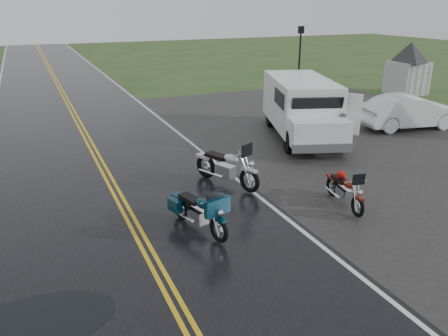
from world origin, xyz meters
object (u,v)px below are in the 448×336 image
motorcycle_red (359,199)px  van_white (291,122)px  lamp_post_far_right (299,63)px  motorcycle_teal (219,220)px  sedan_white (410,112)px  person_at_van (340,133)px  motorcycle_silver (250,171)px  visitor_center (410,55)px

motorcycle_red → van_white: van_white is taller
lamp_post_far_right → motorcycle_red: bearing=-117.5°
motorcycle_teal → sedan_white: (12.11, 5.93, 0.12)m
van_white → person_at_van: bearing=-1.3°
person_at_van → motorcycle_teal: bearing=24.0°
motorcycle_red → sedan_white: 10.31m
van_white → person_at_van: 2.01m
van_white → motorcycle_teal: bearing=-116.1°
lamp_post_far_right → motorcycle_teal: bearing=-129.1°
motorcycle_red → motorcycle_silver: motorcycle_silver is taller
motorcycle_red → van_white: size_ratio=0.31×
lamp_post_far_right → sedan_white: bearing=-83.5°
van_white → motorcycle_silver: bearing=-119.3°
visitor_center → motorcycle_teal: 22.13m
motorcycle_silver → motorcycle_teal: bearing=-154.3°
visitor_center → person_at_van: bearing=-145.4°
van_white → sedan_white: bearing=26.0°
visitor_center → motorcycle_teal: bearing=-146.3°
person_at_van → lamp_post_far_right: lamp_post_far_right is taller
person_at_van → lamp_post_far_right: size_ratio=0.36×
motorcycle_red → lamp_post_far_right: lamp_post_far_right is taller
motorcycle_silver → van_white: (3.17, 2.80, 0.51)m
visitor_center → van_white: 15.02m
motorcycle_silver → lamp_post_far_right: size_ratio=0.59×
motorcycle_silver → sedan_white: (10.10, 3.62, 0.02)m
sedan_white → lamp_post_far_right: (-0.90, 7.85, 1.36)m
sedan_white → lamp_post_far_right: lamp_post_far_right is taller
person_at_van → motorcycle_silver: bearing=14.7°
motorcycle_red → sedan_white: (8.22, 6.23, 0.17)m
van_white → sedan_white: (6.93, 0.82, -0.50)m
motorcycle_teal → van_white: 7.30m
lamp_post_far_right → visitor_center: bearing=-12.2°
motorcycle_teal → person_at_van: (7.01, 4.43, 0.12)m
visitor_center → van_white: (-13.16, -7.14, -1.14)m
van_white → lamp_post_far_right: lamp_post_far_right is taller
motorcycle_red → lamp_post_far_right: size_ratio=0.47×
motorcycle_silver → sedan_white: size_ratio=0.55×
motorcycle_teal → motorcycle_silver: motorcycle_silver is taller
motorcycle_teal → motorcycle_silver: size_ratio=0.86×
motorcycle_silver → sedan_white: bearing=-3.6°
visitor_center → motorcycle_red: 19.22m
motorcycle_teal → lamp_post_far_right: lamp_post_far_right is taller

